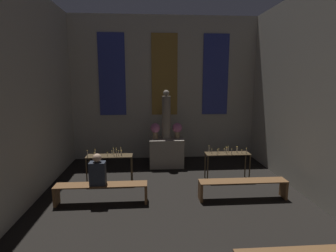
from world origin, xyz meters
TOP-DOWN VIEW (x-y plane):
  - wall_back at (0.00, 10.66)m, footprint 6.79×0.16m
  - altar at (0.00, 9.62)m, footprint 1.11×0.75m
  - statue at (0.00, 9.62)m, footprint 0.28×0.28m
  - flower_vase_left at (-0.36, 9.62)m, footprint 0.32×0.32m
  - flower_vase_right at (0.36, 9.62)m, footprint 0.32×0.32m
  - candle_rack_left at (-1.66, 8.27)m, footprint 1.26×0.40m
  - candle_rack_right at (1.66, 8.27)m, footprint 1.26×0.40m
  - pew_back_left at (-1.68, 7.00)m, footprint 2.12×0.36m
  - pew_back_right at (1.68, 7.00)m, footprint 2.12×0.36m
  - person_seated at (-1.75, 7.00)m, footprint 0.36×0.24m

SIDE VIEW (x-z plane):
  - pew_back_left at x=-1.68m, z-range 0.11..0.58m
  - pew_back_right at x=1.68m, z-range 0.11..0.58m
  - altar at x=0.00m, z-range 0.00..0.94m
  - candle_rack_left at x=-1.66m, z-range 0.19..1.17m
  - candle_rack_right at x=1.66m, z-range 0.19..1.17m
  - person_seated at x=-1.75m, z-range 0.42..1.15m
  - flower_vase_left at x=-0.36m, z-range 1.00..1.51m
  - flower_vase_right at x=0.36m, z-range 1.00..1.51m
  - statue at x=0.00m, z-range 0.89..2.48m
  - wall_back at x=0.00m, z-range 0.03..5.08m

